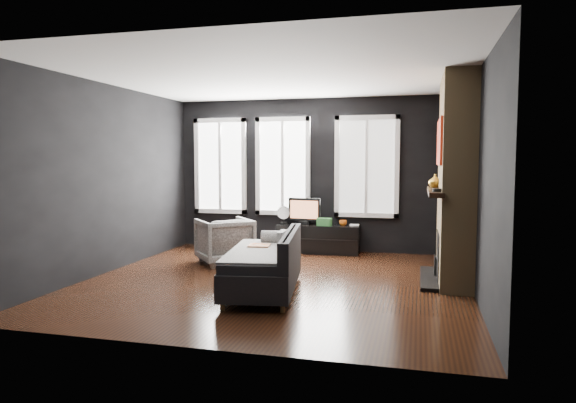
% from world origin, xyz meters
% --- Properties ---
extents(floor, '(5.00, 5.00, 0.00)m').
position_xyz_m(floor, '(0.00, 0.00, 0.00)').
color(floor, black).
rests_on(floor, ground).
extents(ceiling, '(5.00, 5.00, 0.00)m').
position_xyz_m(ceiling, '(0.00, 0.00, 2.70)').
color(ceiling, white).
rests_on(ceiling, ground).
extents(wall_back, '(5.00, 0.02, 2.70)m').
position_xyz_m(wall_back, '(0.00, 2.50, 1.35)').
color(wall_back, black).
rests_on(wall_back, ground).
extents(wall_left, '(0.02, 5.00, 2.70)m').
position_xyz_m(wall_left, '(-2.50, 0.00, 1.35)').
color(wall_left, black).
rests_on(wall_left, ground).
extents(wall_right, '(0.02, 5.00, 2.70)m').
position_xyz_m(wall_right, '(2.50, 0.00, 1.35)').
color(wall_right, black).
rests_on(wall_right, ground).
extents(windows, '(4.00, 0.16, 1.76)m').
position_xyz_m(windows, '(-0.45, 2.46, 2.38)').
color(windows, white).
rests_on(windows, wall_back).
extents(fireplace, '(0.70, 1.62, 2.70)m').
position_xyz_m(fireplace, '(2.30, 0.60, 1.35)').
color(fireplace, '#93724C').
rests_on(fireplace, floor).
extents(sofa, '(1.14, 1.88, 0.76)m').
position_xyz_m(sofa, '(0.01, -0.57, 0.38)').
color(sofa, '#232326').
rests_on(sofa, floor).
extents(stripe_pillow, '(0.10, 0.33, 0.32)m').
position_xyz_m(stripe_pillow, '(0.14, -0.17, 0.55)').
color(stripe_pillow, gray).
rests_on(stripe_pillow, sofa).
extents(armchair, '(1.04, 1.04, 0.79)m').
position_xyz_m(armchair, '(-1.10, 0.97, 0.39)').
color(armchair, silver).
rests_on(armchair, floor).
extents(media_console, '(1.43, 0.48, 0.49)m').
position_xyz_m(media_console, '(0.15, 2.24, 0.24)').
color(media_console, black).
rests_on(media_console, floor).
extents(monitor, '(0.59, 0.18, 0.52)m').
position_xyz_m(monitor, '(-0.10, 2.26, 0.75)').
color(monitor, black).
rests_on(monitor, media_console).
extents(desk_fan, '(0.24, 0.24, 0.33)m').
position_xyz_m(desk_fan, '(-0.48, 2.24, 0.65)').
color(desk_fan, gray).
rests_on(desk_fan, media_console).
extents(mug, '(0.13, 0.11, 0.13)m').
position_xyz_m(mug, '(0.59, 2.20, 0.55)').
color(mug, '#D26014').
rests_on(mug, media_console).
extents(book, '(0.16, 0.03, 0.22)m').
position_xyz_m(book, '(0.69, 2.28, 0.60)').
color(book, tan).
rests_on(book, media_console).
extents(storage_box, '(0.25, 0.18, 0.13)m').
position_xyz_m(storage_box, '(0.27, 2.17, 0.55)').
color(storage_box, '#2E6D32').
rests_on(storage_box, media_console).
extents(mantel_vase, '(0.24, 0.24, 0.18)m').
position_xyz_m(mantel_vase, '(2.05, 1.05, 1.32)').
color(mantel_vase, yellow).
rests_on(mantel_vase, fireplace).
extents(mantel_clock, '(0.15, 0.15, 0.04)m').
position_xyz_m(mantel_clock, '(2.05, 0.05, 1.25)').
color(mantel_clock, black).
rests_on(mantel_clock, fireplace).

